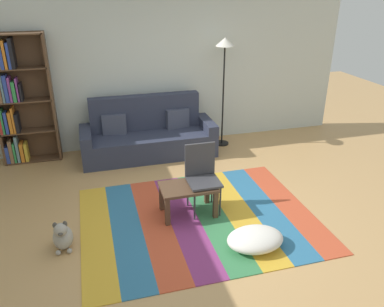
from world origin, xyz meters
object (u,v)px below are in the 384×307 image
(pouf, at_px, (255,239))
(folding_chair, at_px, (202,172))
(tv_remote, at_px, (194,181))
(coffee_table, at_px, (188,191))
(bookshelf, at_px, (16,100))
(dog, at_px, (63,236))
(couch, at_px, (148,136))
(standing_lamp, at_px, (225,57))

(pouf, height_order, folding_chair, folding_chair)
(tv_remote, distance_m, folding_chair, 0.16)
(coffee_table, height_order, tv_remote, tv_remote)
(coffee_table, xyz_separation_m, folding_chair, (0.21, 0.09, 0.20))
(bookshelf, bearing_deg, coffee_table, -46.25)
(coffee_table, distance_m, folding_chair, 0.31)
(dog, xyz_separation_m, folding_chair, (1.76, 0.40, 0.37))
(coffee_table, relative_size, dog, 1.77)
(bookshelf, height_order, tv_remote, bookshelf)
(pouf, height_order, dog, dog)
(couch, distance_m, bookshelf, 2.18)
(bookshelf, distance_m, coffee_table, 3.28)
(couch, bearing_deg, pouf, -76.04)
(bookshelf, xyz_separation_m, dog, (0.67, -2.62, -0.90))
(dog, xyz_separation_m, tv_remote, (1.65, 0.38, 0.26))
(folding_chair, bearing_deg, pouf, -13.64)
(tv_remote, bearing_deg, dog, -130.59)
(bookshelf, relative_size, coffee_table, 2.96)
(couch, height_order, tv_remote, couch)
(couch, relative_size, folding_chair, 2.51)
(standing_lamp, bearing_deg, folding_chair, -116.40)
(standing_lamp, xyz_separation_m, tv_remote, (-1.12, -2.04, -1.18))
(dog, xyz_separation_m, standing_lamp, (2.76, 2.42, 1.45))
(coffee_table, xyz_separation_m, tv_remote, (0.10, 0.07, 0.09))
(couch, relative_size, bookshelf, 1.08)
(standing_lamp, relative_size, folding_chair, 2.14)
(folding_chair, bearing_deg, dog, -110.23)
(dog, bearing_deg, bookshelf, 104.26)
(dog, distance_m, folding_chair, 1.84)
(pouf, distance_m, tv_remote, 1.10)
(dog, distance_m, tv_remote, 1.71)
(folding_chair, bearing_deg, tv_remote, -113.36)
(coffee_table, relative_size, tv_remote, 4.70)
(bookshelf, relative_size, folding_chair, 2.32)
(standing_lamp, bearing_deg, bookshelf, 176.71)
(couch, bearing_deg, tv_remote, -82.14)
(couch, xyz_separation_m, folding_chair, (0.38, -1.94, 0.20))
(coffee_table, height_order, pouf, coffee_table)
(standing_lamp, xyz_separation_m, folding_chair, (-1.00, -2.02, -1.07))
(dog, bearing_deg, couch, 59.48)
(bookshelf, bearing_deg, dog, -75.74)
(bookshelf, distance_m, standing_lamp, 3.48)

